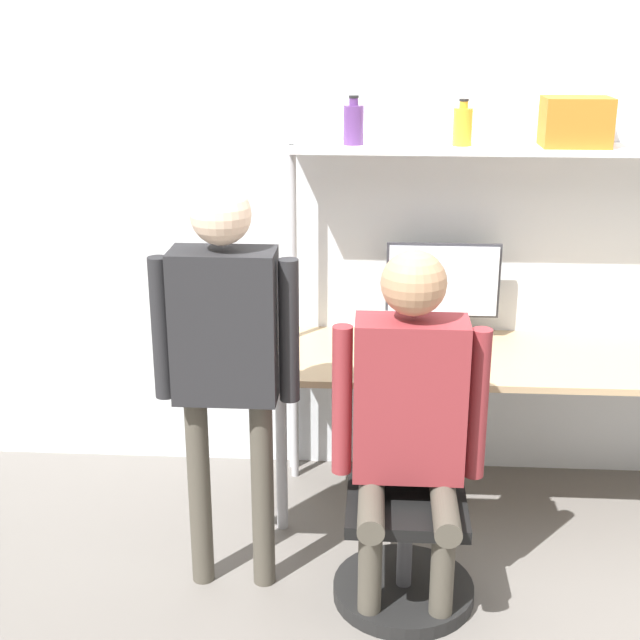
% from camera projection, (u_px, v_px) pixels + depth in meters
% --- Properties ---
extents(ground_plane, '(12.00, 12.00, 0.00)m').
position_uv_depth(ground_plane, '(509.00, 544.00, 3.91)').
color(ground_plane, slate).
extents(wall_back, '(8.00, 0.06, 2.70)m').
position_uv_depth(wall_back, '(508.00, 207.00, 4.18)').
color(wall_back, silver).
rests_on(wall_back, ground_plane).
extents(desk, '(2.14, 0.70, 0.75)m').
position_uv_depth(desk, '(509.00, 370.00, 4.04)').
color(desk, tan).
rests_on(desk, ground_plane).
extents(shelf_unit, '(2.03, 0.30, 1.66)m').
position_uv_depth(shelf_unit, '(515.00, 190.00, 3.96)').
color(shelf_unit, silver).
rests_on(shelf_unit, ground_plane).
extents(monitor, '(0.53, 0.19, 0.46)m').
position_uv_depth(monitor, '(443.00, 286.00, 4.16)').
color(monitor, '#333338').
rests_on(monitor, desk).
extents(laptop, '(0.33, 0.23, 0.23)m').
position_uv_depth(laptop, '(393.00, 352.00, 3.89)').
color(laptop, silver).
rests_on(laptop, desk).
extents(cell_phone, '(0.07, 0.15, 0.01)m').
position_uv_depth(cell_phone, '(455.00, 371.00, 3.84)').
color(cell_phone, '#264C8C').
rests_on(cell_phone, desk).
extents(office_chair, '(0.56, 0.56, 0.90)m').
position_uv_depth(office_chair, '(405.00, 532.00, 3.52)').
color(office_chair, black).
rests_on(office_chair, ground_plane).
extents(person_seated, '(0.58, 0.48, 1.42)m').
position_uv_depth(person_seated, '(410.00, 406.00, 3.29)').
color(person_seated, '#4C473D').
rests_on(person_seated, ground_plane).
extents(person_standing, '(0.56, 0.22, 1.64)m').
position_uv_depth(person_standing, '(225.00, 342.00, 3.33)').
color(person_standing, '#4C473D').
rests_on(person_standing, ground_plane).
extents(bottle_purple, '(0.09, 0.09, 0.21)m').
position_uv_depth(bottle_purple, '(353.00, 124.00, 3.91)').
color(bottle_purple, '#593372').
rests_on(bottle_purple, shelf_unit).
extents(bottle_amber, '(0.08, 0.08, 0.20)m').
position_uv_depth(bottle_amber, '(463.00, 126.00, 3.89)').
color(bottle_amber, gold).
rests_on(bottle_amber, shelf_unit).
extents(storage_box, '(0.29, 0.21, 0.21)m').
position_uv_depth(storage_box, '(576.00, 122.00, 3.85)').
color(storage_box, '#D1661E').
rests_on(storage_box, shelf_unit).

